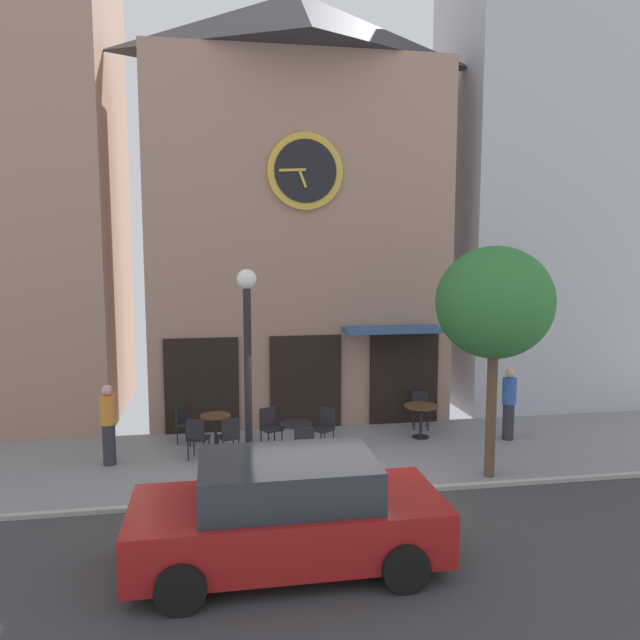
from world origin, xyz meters
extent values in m
cube|color=gray|center=(0.00, 2.19, -0.03)|extent=(26.12, 4.37, 0.05)
cube|color=#38383A|center=(0.00, -2.74, -0.03)|extent=(26.12, 5.48, 0.05)
cube|color=#A8A5A0|center=(0.00, 0.02, 0.04)|extent=(26.12, 0.12, 0.08)
cube|color=#9E7A66|center=(0.30, 5.58, 4.55)|extent=(7.54, 2.41, 9.10)
pyramid|color=#2D2D33|center=(0.30, 5.58, 9.92)|extent=(6.79, 3.38, 1.64)
cylinder|color=gold|center=(0.30, 4.31, 6.23)|extent=(1.80, 0.10, 1.80)
cylinder|color=black|center=(0.30, 4.25, 6.23)|extent=(1.48, 0.04, 1.48)
cube|color=gold|center=(0.22, 4.21, 6.04)|extent=(0.20, 0.03, 0.40)
cube|color=gold|center=(-0.02, 4.21, 6.24)|extent=(0.63, 0.03, 0.09)
cube|color=black|center=(-2.22, 4.33, 1.15)|extent=(1.76, 0.10, 2.30)
cube|color=black|center=(0.30, 4.33, 1.15)|extent=(1.76, 0.10, 2.30)
cube|color=black|center=(2.81, 4.33, 1.15)|extent=(1.76, 0.10, 2.30)
cube|color=#33568C|center=(2.41, 4.02, 2.45)|extent=(2.41, 0.90, 0.12)
cube|color=#9E7A66|center=(-7.12, 6.85, 7.24)|extent=(5.48, 4.94, 14.49)
cube|color=#B2B2BC|center=(7.97, 6.23, 6.79)|extent=(6.49, 3.71, 13.59)
cylinder|color=black|center=(-1.28, 0.64, 0.18)|extent=(0.32, 0.32, 0.36)
cylinder|color=black|center=(-1.28, 0.64, 1.85)|extent=(0.14, 0.14, 3.70)
sphere|color=white|center=(-1.28, 0.64, 3.88)|extent=(0.36, 0.36, 0.36)
cylinder|color=brown|center=(3.37, 0.53, 1.31)|extent=(0.20, 0.20, 2.62)
ellipsoid|color=#2D7033|center=(3.37, 0.53, 3.40)|extent=(2.25, 2.02, 2.14)
cylinder|color=black|center=(-1.90, 3.10, 0.37)|extent=(0.07, 0.07, 0.74)
cylinder|color=black|center=(-1.90, 3.10, 0.01)|extent=(0.40, 0.40, 0.03)
cylinder|color=brown|center=(-1.90, 3.10, 0.74)|extent=(0.68, 0.68, 0.03)
cylinder|color=black|center=(-0.21, 2.24, 0.36)|extent=(0.07, 0.07, 0.72)
cylinder|color=black|center=(-0.21, 2.24, 0.01)|extent=(0.40, 0.40, 0.03)
cylinder|color=black|center=(-0.21, 2.24, 0.72)|extent=(0.69, 0.69, 0.03)
cylinder|color=black|center=(2.84, 3.07, 0.38)|extent=(0.07, 0.07, 0.76)
cylinder|color=black|center=(2.84, 3.07, 0.01)|extent=(0.40, 0.40, 0.03)
cylinder|color=brown|center=(2.84, 3.07, 0.76)|extent=(0.80, 0.80, 0.03)
cube|color=black|center=(-2.25, 2.45, 0.45)|extent=(0.50, 0.50, 0.04)
cube|color=black|center=(-2.31, 2.28, 0.68)|extent=(0.37, 0.16, 0.45)
cylinder|color=black|center=(-2.04, 2.56, 0.23)|extent=(0.03, 0.03, 0.45)
cylinder|color=black|center=(-2.36, 2.67, 0.23)|extent=(0.03, 0.03, 0.45)
cylinder|color=black|center=(-2.14, 2.24, 0.23)|extent=(0.03, 0.03, 0.45)
cylinder|color=black|center=(-2.47, 2.34, 0.23)|extent=(0.03, 0.03, 0.45)
cube|color=black|center=(-0.16, 1.50, 0.45)|extent=(0.43, 0.43, 0.04)
cube|color=black|center=(-0.15, 1.32, 0.68)|extent=(0.38, 0.07, 0.45)
cylinder|color=black|center=(-0.01, 1.68, 0.23)|extent=(0.03, 0.03, 0.45)
cylinder|color=black|center=(-0.35, 1.66, 0.23)|extent=(0.03, 0.03, 0.45)
cylinder|color=black|center=(0.02, 1.34, 0.23)|extent=(0.03, 0.03, 0.45)
cylinder|color=black|center=(-0.32, 1.32, 0.23)|extent=(0.03, 0.03, 0.45)
cube|color=black|center=(3.07, 3.76, 0.45)|extent=(0.48, 0.48, 0.04)
cube|color=black|center=(3.11, 3.93, 0.68)|extent=(0.38, 0.13, 0.45)
cylinder|color=black|center=(2.87, 3.63, 0.23)|extent=(0.03, 0.03, 0.45)
cylinder|color=black|center=(3.20, 3.55, 0.23)|extent=(0.03, 0.03, 0.45)
cylinder|color=black|center=(2.95, 3.96, 0.23)|extent=(0.03, 0.03, 0.45)
cylinder|color=black|center=(3.28, 3.88, 0.23)|extent=(0.03, 0.03, 0.45)
cube|color=black|center=(-1.63, 2.42, 0.45)|extent=(0.50, 0.50, 0.04)
cube|color=black|center=(-1.58, 2.25, 0.68)|extent=(0.37, 0.15, 0.45)
cylinder|color=black|center=(-1.52, 2.63, 0.23)|extent=(0.03, 0.03, 0.45)
cylinder|color=black|center=(-1.85, 2.53, 0.23)|extent=(0.03, 0.03, 0.45)
cylinder|color=black|center=(-1.42, 2.31, 0.23)|extent=(0.03, 0.03, 0.45)
cylinder|color=black|center=(-1.74, 2.21, 0.23)|extent=(0.03, 0.03, 0.45)
cube|color=black|center=(0.43, 2.63, 0.45)|extent=(0.57, 0.57, 0.04)
cube|color=black|center=(0.56, 2.76, 0.68)|extent=(0.30, 0.30, 0.45)
cylinder|color=black|center=(0.19, 2.64, 0.23)|extent=(0.03, 0.03, 0.45)
cylinder|color=black|center=(0.43, 2.39, 0.23)|extent=(0.03, 0.03, 0.45)
cylinder|color=black|center=(0.44, 2.87, 0.23)|extent=(0.03, 0.03, 0.45)
cylinder|color=black|center=(0.67, 2.63, 0.23)|extent=(0.03, 0.03, 0.45)
cube|color=black|center=(-2.53, 3.52, 0.45)|extent=(0.55, 0.55, 0.04)
cube|color=black|center=(-2.68, 3.61, 0.68)|extent=(0.23, 0.35, 0.45)
cylinder|color=black|center=(-2.47, 3.29, 0.23)|extent=(0.03, 0.03, 0.45)
cylinder|color=black|center=(-2.29, 3.58, 0.23)|extent=(0.03, 0.03, 0.45)
cylinder|color=black|center=(-2.76, 3.46, 0.23)|extent=(0.03, 0.03, 0.45)
cylinder|color=black|center=(-2.58, 3.75, 0.23)|extent=(0.03, 0.03, 0.45)
cube|color=black|center=(-0.68, 2.83, 0.45)|extent=(0.53, 0.53, 0.04)
cube|color=black|center=(-0.76, 3.00, 0.68)|extent=(0.36, 0.19, 0.45)
cylinder|color=black|center=(-0.77, 2.61, 0.23)|extent=(0.03, 0.03, 0.45)
cylinder|color=black|center=(-0.46, 2.75, 0.23)|extent=(0.03, 0.03, 0.45)
cylinder|color=black|center=(-0.91, 2.92, 0.23)|extent=(0.03, 0.03, 0.45)
cylinder|color=black|center=(-0.60, 3.06, 0.23)|extent=(0.03, 0.03, 0.45)
cylinder|color=#2D2D38|center=(-4.05, 2.41, 0.42)|extent=(0.37, 0.37, 0.85)
cylinder|color=orange|center=(-4.05, 2.41, 1.15)|extent=(0.45, 0.45, 0.60)
sphere|color=tan|center=(-4.05, 2.41, 1.56)|extent=(0.22, 0.22, 0.22)
cylinder|color=#2D2D38|center=(4.80, 2.62, 0.42)|extent=(0.34, 0.34, 0.85)
cylinder|color=#3359B2|center=(4.80, 2.62, 1.15)|extent=(0.41, 0.41, 0.60)
sphere|color=tan|center=(4.80, 2.62, 1.56)|extent=(0.22, 0.22, 0.22)
cube|color=maroon|center=(-0.88, -2.17, 0.60)|extent=(4.31, 1.82, 0.75)
cube|color=#262B33|center=(-0.88, -2.17, 1.25)|extent=(2.42, 1.60, 0.60)
cylinder|color=black|center=(0.54, -3.06, 0.32)|extent=(0.64, 0.22, 0.64)
cylinder|color=black|center=(0.53, -1.26, 0.32)|extent=(0.64, 0.22, 0.64)
cylinder|color=black|center=(-2.30, -3.08, 0.32)|extent=(0.64, 0.22, 0.64)
cylinder|color=black|center=(-2.31, -1.28, 0.32)|extent=(0.64, 0.22, 0.64)
camera|label=1|loc=(-1.77, -10.19, 4.42)|focal=34.11mm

